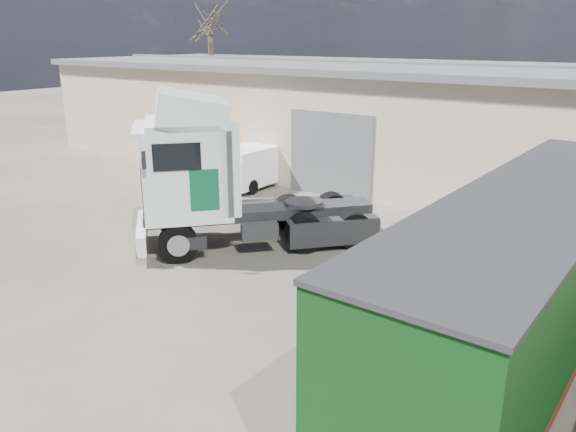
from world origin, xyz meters
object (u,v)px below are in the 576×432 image
Objects in this scene: panel_van at (257,165)px; orange_skip at (220,162)px; bare_tree at (210,16)px; tractor_unit at (218,182)px; box_trailer at (531,266)px.

orange_skip is at bearing -179.55° from panel_van.
tractor_unit is at bearing -46.80° from bare_tree.
bare_tree is at bearing 140.38° from panel_van.
panel_van is at bearing 149.25° from box_trailer.
bare_tree is 32.99m from box_trailer.
bare_tree is 0.81× the size of box_trailer.
tractor_unit reaches higher than orange_skip.
tractor_unit is 2.43× the size of orange_skip.
bare_tree is at bearing 175.00° from tractor_unit.
bare_tree is 1.29× the size of tractor_unit.
box_trailer is 3.85× the size of orange_skip.
box_trailer reaches higher than panel_van.
box_trailer is at bearing -33.12° from orange_skip.
box_trailer is 18.54m from orange_skip.
bare_tree reaches higher than orange_skip.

